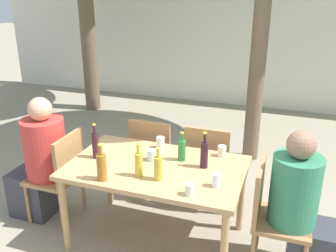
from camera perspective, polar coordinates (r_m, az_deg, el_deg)
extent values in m
plane|color=gray|center=(3.60, -1.66, -16.82)|extent=(30.00, 30.00, 0.00)
cube|color=white|center=(7.04, 11.19, 14.20)|extent=(10.00, 0.08, 2.80)
cylinder|color=brown|center=(4.75, 13.59, 10.08)|extent=(0.20, 0.20, 2.69)
cylinder|color=brown|center=(6.83, -12.06, 13.18)|extent=(0.27, 0.27, 2.62)
cube|color=tan|center=(3.19, -1.80, -6.36)|extent=(1.49, 0.92, 0.04)
cylinder|color=tan|center=(3.38, -15.46, -13.01)|extent=(0.06, 0.06, 0.72)
cylinder|color=tan|center=(2.93, 8.52, -18.42)|extent=(0.06, 0.06, 0.72)
cylinder|color=tan|center=(3.95, -8.97, -7.09)|extent=(0.06, 0.06, 0.72)
cylinder|color=tan|center=(3.58, 11.11, -10.52)|extent=(0.06, 0.06, 0.72)
cube|color=#A87A4C|center=(3.81, -16.98, -7.54)|extent=(0.44, 0.44, 0.04)
cube|color=#A87A4C|center=(3.59, -14.80, -4.75)|extent=(0.04, 0.44, 0.45)
cylinder|color=#A87A4C|center=(4.15, -17.27, -8.68)|extent=(0.04, 0.04, 0.42)
cylinder|color=#A87A4C|center=(3.90, -20.56, -11.17)|extent=(0.04, 0.04, 0.42)
cylinder|color=#A87A4C|center=(3.95, -12.75, -9.79)|extent=(0.04, 0.04, 0.42)
cylinder|color=#A87A4C|center=(3.69, -15.88, -12.54)|extent=(0.04, 0.04, 0.42)
cube|color=#A87A4C|center=(3.18, 17.02, -13.76)|extent=(0.44, 0.44, 0.04)
cube|color=#A87A4C|center=(3.05, 13.73, -9.53)|extent=(0.04, 0.44, 0.45)
cylinder|color=#A87A4C|center=(3.47, 20.03, -15.52)|extent=(0.04, 0.04, 0.42)
cylinder|color=#A87A4C|center=(3.47, 13.57, -14.75)|extent=(0.04, 0.04, 0.42)
cube|color=#A87A4C|center=(4.07, -1.71, -4.59)|extent=(0.44, 0.44, 0.04)
cube|color=#A87A4C|center=(3.80, -2.83, -2.52)|extent=(0.44, 0.04, 0.45)
cylinder|color=#A87A4C|center=(4.28, 1.64, -6.69)|extent=(0.04, 0.04, 0.42)
cylinder|color=#A87A4C|center=(4.40, -3.10, -5.91)|extent=(0.04, 0.04, 0.42)
cylinder|color=#A87A4C|center=(3.96, -0.07, -9.12)|extent=(0.04, 0.04, 0.42)
cylinder|color=#A87A4C|center=(4.09, -5.15, -8.18)|extent=(0.04, 0.04, 0.42)
cube|color=#A87A4C|center=(3.92, 6.48, -5.82)|extent=(0.44, 0.44, 0.04)
cube|color=#A87A4C|center=(3.64, 5.90, -3.77)|extent=(0.44, 0.04, 0.45)
cylinder|color=#A87A4C|center=(4.16, 9.53, -7.87)|extent=(0.04, 0.04, 0.42)
cylinder|color=#A87A4C|center=(4.23, 4.43, -7.12)|extent=(0.04, 0.04, 0.42)
cylinder|color=#A87A4C|center=(3.84, 8.47, -10.51)|extent=(0.04, 0.04, 0.42)
cylinder|color=#A87A4C|center=(3.91, 2.94, -9.63)|extent=(0.04, 0.04, 0.42)
cube|color=#383842|center=(4.06, -19.68, -9.45)|extent=(0.40, 0.35, 0.46)
cylinder|color=#C63833|center=(3.71, -18.24, -3.22)|extent=(0.39, 0.39, 0.57)
sphere|color=tan|center=(3.57, -18.94, 2.43)|extent=(0.22, 0.22, 0.22)
cube|color=#383842|center=(3.31, 21.29, -17.30)|extent=(0.40, 0.33, 0.46)
cylinder|color=#337F5B|center=(3.02, 18.76, -9.26)|extent=(0.37, 0.37, 0.56)
sphere|color=#936B51|center=(2.86, 19.64, -2.74)|extent=(0.21, 0.21, 0.21)
cylinder|color=#287A38|center=(3.24, 2.12, -3.74)|extent=(0.07, 0.07, 0.18)
cylinder|color=#287A38|center=(3.19, 2.15, -1.71)|extent=(0.03, 0.03, 0.06)
cylinder|color=gold|center=(3.17, 2.16, -1.07)|extent=(0.03, 0.03, 0.01)
cylinder|color=gold|center=(2.99, -4.47, -5.93)|extent=(0.06, 0.06, 0.20)
cylinder|color=gold|center=(2.93, -4.55, -3.59)|extent=(0.03, 0.03, 0.07)
cylinder|color=gold|center=(2.91, -4.57, -2.86)|extent=(0.03, 0.03, 0.01)
cylinder|color=gold|center=(2.93, -1.50, -6.51)|extent=(0.07, 0.07, 0.19)
cylinder|color=gold|center=(2.87, -1.53, -4.20)|extent=(0.03, 0.03, 0.07)
cylinder|color=gold|center=(2.85, -1.53, -3.48)|extent=(0.03, 0.03, 0.01)
cylinder|color=#9E661E|center=(2.97, -10.06, -6.22)|extent=(0.08, 0.08, 0.22)
cylinder|color=#9E661E|center=(2.90, -10.25, -3.66)|extent=(0.03, 0.03, 0.08)
cylinder|color=gold|center=(2.89, -10.30, -2.87)|extent=(0.04, 0.04, 0.01)
cylinder|color=#331923|center=(3.12, 5.53, -4.43)|extent=(0.07, 0.07, 0.22)
cylinder|color=#331923|center=(3.06, 5.63, -1.86)|extent=(0.03, 0.03, 0.08)
cylinder|color=gold|center=(3.04, 5.66, -1.08)|extent=(0.03, 0.03, 0.01)
cylinder|color=#331923|center=(3.34, -10.98, -2.98)|extent=(0.06, 0.06, 0.23)
cylinder|color=#331923|center=(3.28, -11.16, -0.54)|extent=(0.02, 0.02, 0.08)
cylinder|color=gold|center=(3.26, -11.22, 0.21)|extent=(0.03, 0.03, 0.01)
cylinder|color=silver|center=(3.49, -1.15, -2.54)|extent=(0.08, 0.08, 0.11)
cylinder|color=white|center=(2.88, 7.36, -8.18)|extent=(0.07, 0.07, 0.11)
cylinder|color=silver|center=(2.76, 3.29, -9.64)|extent=(0.07, 0.07, 0.09)
cylinder|color=silver|center=(3.36, 8.21, -3.80)|extent=(0.08, 0.08, 0.10)
cylinder|color=silver|center=(3.26, -2.49, -4.45)|extent=(0.08, 0.08, 0.10)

